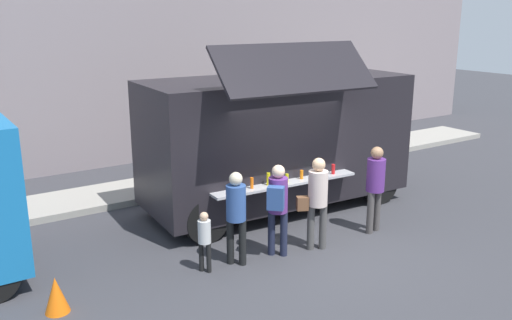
# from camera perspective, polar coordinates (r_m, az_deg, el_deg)

# --- Properties ---
(ground_plane) EXTENTS (60.00, 60.00, 0.00)m
(ground_plane) POSITION_cam_1_polar(r_m,az_deg,el_deg) (10.44, 6.83, -8.92)
(ground_plane) COLOR #38383D
(curb_strip) EXTENTS (28.00, 1.60, 0.15)m
(curb_strip) POSITION_cam_1_polar(r_m,az_deg,el_deg) (13.07, -19.37, -4.32)
(curb_strip) COLOR #9E998E
(curb_strip) RESTS_ON ground
(food_truck_main) EXTENTS (5.89, 3.30, 3.69)m
(food_truck_main) POSITION_cam_1_polar(r_m,az_deg,el_deg) (11.91, 2.23, 2.28)
(food_truck_main) COLOR black
(food_truck_main) RESTS_ON ground
(traffic_cone_orange) EXTENTS (0.36, 0.36, 0.55)m
(traffic_cone_orange) POSITION_cam_1_polar(r_m,az_deg,el_deg) (8.67, -20.10, -13.06)
(traffic_cone_orange) COLOR orange
(traffic_cone_orange) RESTS_ON ground
(trash_bin) EXTENTS (0.60, 0.60, 0.97)m
(trash_bin) POSITION_cam_1_polar(r_m,az_deg,el_deg) (16.08, 7.68, 1.51)
(trash_bin) COLOR #2B6537
(trash_bin) RESTS_ON ground
(customer_front_ordering) EXTENTS (0.56, 0.40, 1.74)m
(customer_front_ordering) POSITION_cam_1_polar(r_m,az_deg,el_deg) (9.95, 6.36, -3.75)
(customer_front_ordering) COLOR #494746
(customer_front_ordering) RESTS_ON ground
(customer_mid_with_backpack) EXTENTS (0.52, 0.52, 1.69)m
(customer_mid_with_backpack) POSITION_cam_1_polar(r_m,az_deg,el_deg) (9.61, 2.27, -4.34)
(customer_mid_with_backpack) COLOR #1D2237
(customer_mid_with_backpack) RESTS_ON ground
(customer_rear_waiting) EXTENTS (0.34, 0.34, 1.66)m
(customer_rear_waiting) POSITION_cam_1_polar(r_m,az_deg,el_deg) (9.32, -2.09, -5.24)
(customer_rear_waiting) COLOR black
(customer_rear_waiting) RESTS_ON ground
(customer_extra_browsing) EXTENTS (0.36, 0.36, 1.75)m
(customer_extra_browsing) POSITION_cam_1_polar(r_m,az_deg,el_deg) (10.92, 12.34, -2.23)
(customer_extra_browsing) COLOR #4A4544
(customer_extra_browsing) RESTS_ON ground
(child_near_queue) EXTENTS (0.22, 0.22, 1.07)m
(child_near_queue) POSITION_cam_1_polar(r_m,az_deg,el_deg) (9.21, -5.39, -7.93)
(child_near_queue) COLOR black
(child_near_queue) RESTS_ON ground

